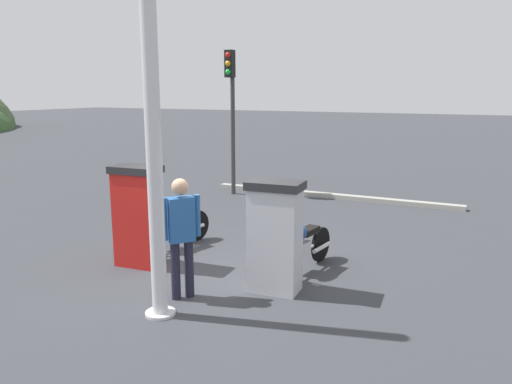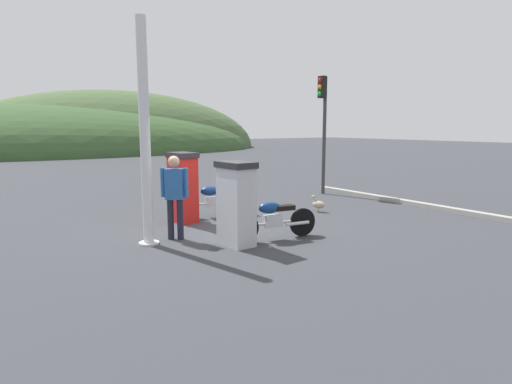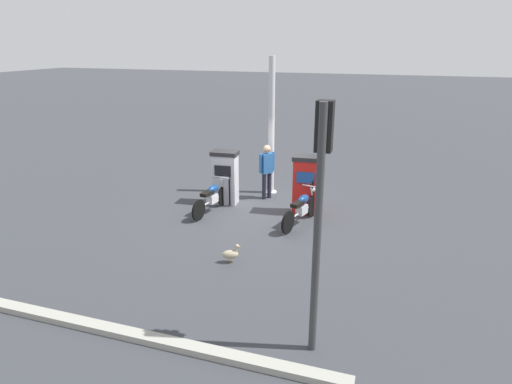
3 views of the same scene
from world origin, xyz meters
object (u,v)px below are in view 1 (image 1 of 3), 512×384
fuel_pump_far (138,215)px  motorcycle_far_pump (166,226)px  motorcycle_near_pump (301,246)px  wandering_duck (275,213)px  fuel_pump_near (275,236)px  roadside_traffic_light (231,98)px  canopy_support_pole (154,157)px  attendant_person (181,230)px

fuel_pump_far → motorcycle_far_pump: (0.86, 0.08, -0.40)m
motorcycle_near_pump → wandering_duck: (2.74, 1.68, -0.25)m
fuel_pump_far → motorcycle_far_pump: size_ratio=0.85×
fuel_pump_near → fuel_pump_far: (-0.00, 2.50, 0.03)m
motorcycle_near_pump → wandering_duck: 3.22m
roadside_traffic_light → canopy_support_pole: bearing=-158.0°
canopy_support_pole → wandering_duck: bearing=6.6°
fuel_pump_far → roadside_traffic_light: size_ratio=0.43×
fuel_pump_far → wandering_duck: size_ratio=3.75×
fuel_pump_far → canopy_support_pole: size_ratio=0.39×
fuel_pump_near → canopy_support_pole: (-1.41, 1.02, 1.25)m
fuel_pump_near → roadside_traffic_light: bearing=34.1°
wandering_duck → motorcycle_near_pump: bearing=-148.5°
fuel_pump_far → attendant_person: 1.66m
fuel_pump_near → motorcycle_far_pump: 2.74m
fuel_pump_near → motorcycle_near_pump: (0.82, -0.09, -0.37)m
motorcycle_near_pump → attendant_person: attendant_person is taller
attendant_person → roadside_traffic_light: (6.63, 2.87, 1.70)m
attendant_person → canopy_support_pole: size_ratio=0.40×
fuel_pump_far → roadside_traffic_light: 6.25m
attendant_person → canopy_support_pole: 1.24m
fuel_pump_far → canopy_support_pole: 2.39m
fuel_pump_far → canopy_support_pole: (-1.41, -1.49, 1.23)m
fuel_pump_near → fuel_pump_far: 2.50m
fuel_pump_near → wandering_duck: (3.57, 1.59, -0.62)m
motorcycle_near_pump → fuel_pump_near: bearing=173.8°
fuel_pump_near → roadside_traffic_light: (5.80, 3.93, 1.86)m
attendant_person → roadside_traffic_light: size_ratio=0.44×
fuel_pump_near → wandering_duck: bearing=24.1°
wandering_duck → canopy_support_pole: 5.35m
attendant_person → motorcycle_far_pump: bearing=42.0°
motorcycle_far_pump → roadside_traffic_light: 5.59m
fuel_pump_near → motorcycle_near_pump: bearing=-6.2°
motorcycle_far_pump → canopy_support_pole: bearing=-145.6°
motorcycle_far_pump → roadside_traffic_light: bearing=15.3°
fuel_pump_near → motorcycle_far_pump: (0.86, 2.58, -0.37)m
fuel_pump_far → roadside_traffic_light: (5.80, 1.43, 1.84)m
canopy_support_pole → roadside_traffic_light: bearing=22.0°
fuel_pump_near → motorcycle_far_pump: size_ratio=0.83×
motorcycle_far_pump → wandering_duck: size_ratio=4.40×
motorcycle_near_pump → roadside_traffic_light: roadside_traffic_light is taller
motorcycle_far_pump → roadside_traffic_light: roadside_traffic_light is taller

